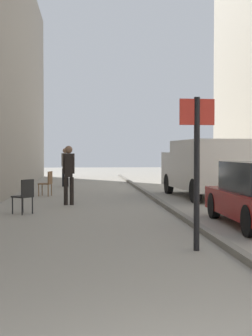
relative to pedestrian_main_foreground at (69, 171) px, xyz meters
name	(u,v)px	position (x,y,z in m)	size (l,w,h in m)	color
ground_plane	(114,209)	(1.36, -1.12, -1.08)	(80.00, 80.00, 0.00)	gray
kerb_strip	(167,206)	(2.94, -1.12, -1.02)	(0.16, 40.00, 0.12)	slate
pedestrian_main_foreground	(69,171)	(0.00, 0.00, 0.00)	(0.37, 0.24, 1.87)	black
pedestrian_mid_block	(65,164)	(-0.42, 8.58, -0.01)	(0.36, 0.26, 1.86)	black
delivery_van	(205,166)	(4.93, 2.22, 0.07)	(2.41, 5.44, 2.10)	silver
street_sign_post	(197,160)	(2.38, -7.61, 0.46)	(0.60, 0.10, 2.60)	black
cafe_chair_near_window	(25,194)	(-1.11, -2.28, -0.53)	(0.62, 0.62, 0.94)	black
cafe_chair_by_doorway	(47,182)	(-0.91, 3.31, -0.53)	(0.54, 0.54, 0.94)	brown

